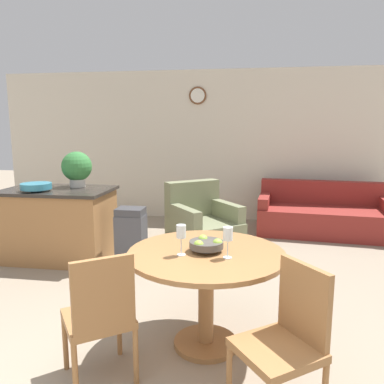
% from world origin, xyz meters
% --- Properties ---
extents(wall_back, '(8.00, 0.09, 2.70)m').
position_xyz_m(wall_back, '(-0.00, 5.24, 1.35)').
color(wall_back, beige).
rests_on(wall_back, ground_plane).
extents(dining_table, '(1.18, 1.18, 0.76)m').
position_xyz_m(dining_table, '(0.38, 1.05, 0.59)').
color(dining_table, '#9E6B3D').
rests_on(dining_table, ground_plane).
extents(dining_chair_near_left, '(0.59, 0.59, 0.91)m').
position_xyz_m(dining_chair_near_left, '(-0.24, 0.50, 0.50)').
color(dining_chair_near_left, '#9E6B3D').
rests_on(dining_chair_near_left, ground_plane).
extents(dining_chair_near_right, '(0.59, 0.59, 0.91)m').
position_xyz_m(dining_chair_near_right, '(0.93, 0.43, 0.50)').
color(dining_chair_near_right, '#9E6B3D').
rests_on(dining_chair_near_right, ground_plane).
extents(fruit_bowl, '(0.25, 0.25, 0.11)m').
position_xyz_m(fruit_bowl, '(0.38, 1.05, 0.82)').
color(fruit_bowl, '#4C4742').
rests_on(fruit_bowl, dining_table).
extents(wine_glass_left, '(0.07, 0.07, 0.23)m').
position_xyz_m(wine_glass_left, '(0.21, 0.94, 0.93)').
color(wine_glass_left, silver).
rests_on(wine_glass_left, dining_table).
extents(wine_glass_right, '(0.07, 0.07, 0.23)m').
position_xyz_m(wine_glass_right, '(0.55, 0.93, 0.93)').
color(wine_glass_right, silver).
rests_on(wine_glass_right, dining_table).
extents(kitchen_island, '(1.35, 0.84, 0.92)m').
position_xyz_m(kitchen_island, '(-1.71, 2.72, 0.46)').
color(kitchen_island, '#9E6B3D').
rests_on(kitchen_island, ground_plane).
extents(teal_bowl, '(0.36, 0.36, 0.10)m').
position_xyz_m(teal_bowl, '(-1.87, 2.53, 0.97)').
color(teal_bowl, teal).
rests_on(teal_bowl, kitchen_island).
extents(potted_plant, '(0.39, 0.39, 0.46)m').
position_xyz_m(potted_plant, '(-1.53, 2.92, 1.17)').
color(potted_plant, beige).
rests_on(potted_plant, kitchen_island).
extents(trash_bin, '(0.34, 0.27, 0.73)m').
position_xyz_m(trash_bin, '(-0.71, 2.58, 0.36)').
color(trash_bin, '#47474C').
rests_on(trash_bin, ground_plane).
extents(couch, '(2.11, 1.17, 0.80)m').
position_xyz_m(couch, '(1.87, 4.50, 0.28)').
color(couch, maroon).
rests_on(couch, ground_plane).
extents(armchair, '(1.19, 1.21, 0.92)m').
position_xyz_m(armchair, '(0.05, 3.47, 0.31)').
color(armchair, '#7A7F5B').
rests_on(armchair, ground_plane).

